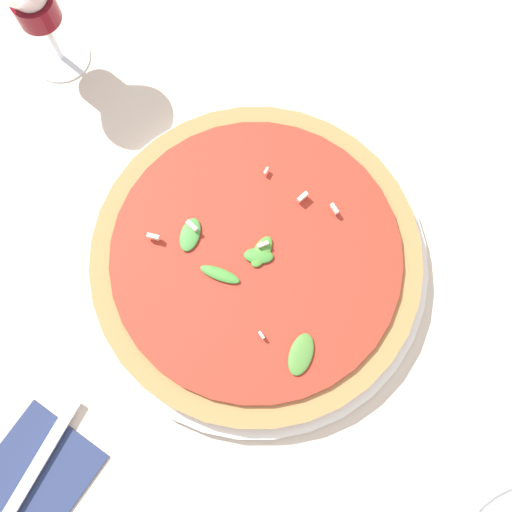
{
  "coord_description": "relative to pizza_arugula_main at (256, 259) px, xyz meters",
  "views": [
    {
      "loc": [
        0.18,
        0.02,
        0.62
      ],
      "look_at": [
        0.02,
        -0.03,
        0.03
      ],
      "focal_mm": 42.0,
      "sensor_mm": 36.0,
      "label": 1
    }
  ],
  "objects": [
    {
      "name": "pizza_arugula_main",
      "position": [
        0.0,
        0.0,
        0.0
      ],
      "size": [
        0.36,
        0.36,
        0.05
      ],
      "color": "white",
      "rests_on": "ground_plane"
    },
    {
      "name": "fork",
      "position": [
        0.29,
        -0.15,
        -0.01
      ],
      "size": [
        0.21,
        0.06,
        0.0
      ],
      "rotation": [
        0.0,
        0.0,
        -0.2
      ],
      "color": "silver",
      "rests_on": "ground_plane"
    },
    {
      "name": "napkin",
      "position": [
        0.29,
        -0.15,
        -0.01
      ],
      "size": [
        0.17,
        0.14,
        0.01
      ],
      "rotation": [
        0.0,
        0.0,
        -0.31
      ],
      "color": "navy",
      "rests_on": "ground_plane"
    },
    {
      "name": "ground_plane",
      "position": [
        -0.02,
        0.03,
        -0.02
      ],
      "size": [
        6.0,
        6.0,
        0.0
      ],
      "primitive_type": "plane",
      "color": "beige"
    }
  ]
}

